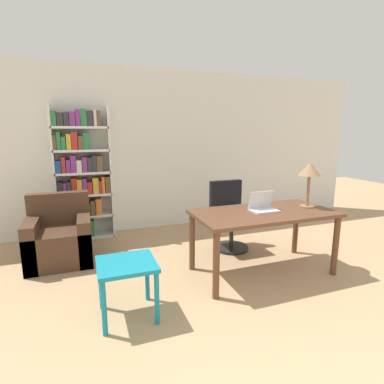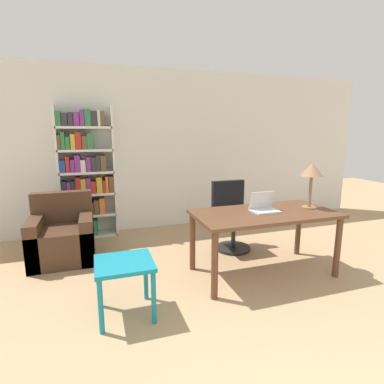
{
  "view_description": "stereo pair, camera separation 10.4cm",
  "coord_description": "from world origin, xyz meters",
  "px_view_note": "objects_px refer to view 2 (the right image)",
  "views": [
    {
      "loc": [
        -1.23,
        -0.56,
        1.67
      ],
      "look_at": [
        -0.11,
        2.53,
        1.01
      ],
      "focal_mm": 28.0,
      "sensor_mm": 36.0,
      "label": 1
    },
    {
      "loc": [
        -1.13,
        -0.59,
        1.67
      ],
      "look_at": [
        -0.11,
        2.53,
        1.01
      ],
      "focal_mm": 28.0,
      "sensor_mm": 36.0,
      "label": 2
    }
  ],
  "objects_px": {
    "laptop": "(264,207)",
    "side_table_blue": "(125,271)",
    "desk": "(264,220)",
    "office_chair": "(232,217)",
    "armchair": "(63,238)",
    "bookshelf": "(85,176)",
    "table_lamp": "(312,172)"
  },
  "relations": [
    {
      "from": "laptop",
      "to": "side_table_blue",
      "type": "bearing_deg",
      "value": -166.88
    },
    {
      "from": "desk",
      "to": "office_chair",
      "type": "relative_size",
      "value": 1.69
    },
    {
      "from": "armchair",
      "to": "bookshelf",
      "type": "xyz_separation_m",
      "value": [
        0.3,
        0.83,
        0.7
      ]
    },
    {
      "from": "laptop",
      "to": "side_table_blue",
      "type": "relative_size",
      "value": 0.59
    },
    {
      "from": "laptop",
      "to": "armchair",
      "type": "distance_m",
      "value": 2.62
    },
    {
      "from": "desk",
      "to": "bookshelf",
      "type": "relative_size",
      "value": 0.8
    },
    {
      "from": "bookshelf",
      "to": "laptop",
      "type": "bearing_deg",
      "value": -44.59
    },
    {
      "from": "armchair",
      "to": "laptop",
      "type": "bearing_deg",
      "value": -26.31
    },
    {
      "from": "desk",
      "to": "laptop",
      "type": "xyz_separation_m",
      "value": [
        0.01,
        0.04,
        0.15
      ]
    },
    {
      "from": "table_lamp",
      "to": "office_chair",
      "type": "height_order",
      "value": "table_lamp"
    },
    {
      "from": "laptop",
      "to": "office_chair",
      "type": "height_order",
      "value": "laptop"
    },
    {
      "from": "laptop",
      "to": "armchair",
      "type": "bearing_deg",
      "value": 153.69
    },
    {
      "from": "laptop",
      "to": "table_lamp",
      "type": "bearing_deg",
      "value": -3.17
    },
    {
      "from": "laptop",
      "to": "office_chair",
      "type": "relative_size",
      "value": 0.32
    },
    {
      "from": "desk",
      "to": "laptop",
      "type": "distance_m",
      "value": 0.15
    },
    {
      "from": "armchair",
      "to": "bookshelf",
      "type": "relative_size",
      "value": 0.42
    },
    {
      "from": "desk",
      "to": "side_table_blue",
      "type": "height_order",
      "value": "desk"
    },
    {
      "from": "desk",
      "to": "armchair",
      "type": "xyz_separation_m",
      "value": [
        -2.3,
        1.18,
        -0.36
      ]
    },
    {
      "from": "office_chair",
      "to": "side_table_blue",
      "type": "relative_size",
      "value": 1.85
    },
    {
      "from": "side_table_blue",
      "to": "armchair",
      "type": "relative_size",
      "value": 0.61
    },
    {
      "from": "table_lamp",
      "to": "bookshelf",
      "type": "height_order",
      "value": "bookshelf"
    },
    {
      "from": "desk",
      "to": "bookshelf",
      "type": "distance_m",
      "value": 2.85
    },
    {
      "from": "armchair",
      "to": "bookshelf",
      "type": "bearing_deg",
      "value": 69.96
    },
    {
      "from": "office_chair",
      "to": "armchair",
      "type": "relative_size",
      "value": 1.13
    },
    {
      "from": "side_table_blue",
      "to": "desk",
      "type": "bearing_deg",
      "value": 11.96
    },
    {
      "from": "laptop",
      "to": "table_lamp",
      "type": "distance_m",
      "value": 0.73
    },
    {
      "from": "office_chair",
      "to": "bookshelf",
      "type": "relative_size",
      "value": 0.47
    },
    {
      "from": "table_lamp",
      "to": "laptop",
      "type": "bearing_deg",
      "value": 176.83
    },
    {
      "from": "side_table_blue",
      "to": "armchair",
      "type": "height_order",
      "value": "armchair"
    },
    {
      "from": "laptop",
      "to": "bookshelf",
      "type": "distance_m",
      "value": 2.82
    },
    {
      "from": "desk",
      "to": "office_chair",
      "type": "xyz_separation_m",
      "value": [
        -0.01,
        0.85,
        -0.2
      ]
    },
    {
      "from": "side_table_blue",
      "to": "bookshelf",
      "type": "bearing_deg",
      "value": 98.46
    }
  ]
}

